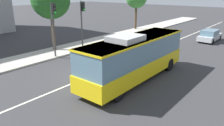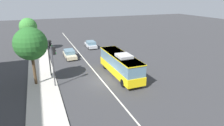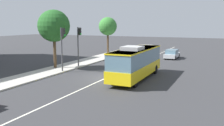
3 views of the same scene
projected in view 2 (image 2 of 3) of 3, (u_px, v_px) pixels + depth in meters
The scene contains 10 objects.
ground_plane at pixel (103, 81), 25.47m from camera, with size 160.00×160.00×0.00m, color #333335.
sidewalk_kerb at pixel (43, 90), 22.82m from camera, with size 80.00×3.57×0.14m, color #B2ADA3.
lane_centre_line at pixel (103, 81), 25.47m from camera, with size 76.00×0.16×0.01m, color silver.
transit_bus at pixel (120, 64), 26.66m from camera, with size 10.01×2.54×3.46m.
sedan_silver at pixel (91, 44), 41.84m from camera, with size 4.53×1.89×1.46m.
sedan_beige at pixel (70, 54), 34.85m from camera, with size 4.54×1.90×1.46m.
traffic_light_near_corner at pixel (50, 52), 26.05m from camera, with size 0.33×0.62×5.20m.
traffic_light_mid_block at pixel (54, 60), 22.78m from camera, with size 0.34×0.62×5.20m.
street_tree_kerbside_centre at pixel (31, 44), 22.74m from camera, with size 3.96×3.96×7.34m.
street_tree_kerbside_right at pixel (28, 27), 37.25m from camera, with size 3.36×3.36×6.79m.
Camera 2 is at (-22.04, 7.41, 10.74)m, focal length 30.56 mm.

